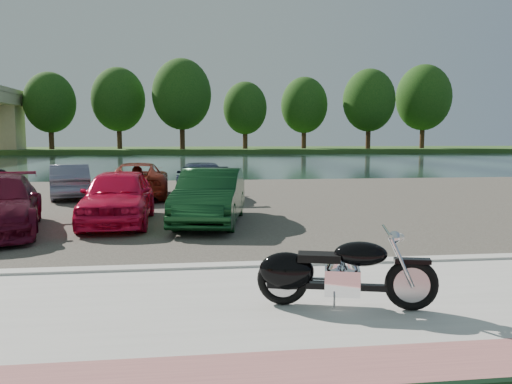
# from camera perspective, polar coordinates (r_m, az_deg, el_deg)

# --- Properties ---
(ground) EXTENTS (200.00, 200.00, 0.00)m
(ground) POSITION_cam_1_polar(r_m,az_deg,el_deg) (6.94, 5.14, -13.21)
(ground) COLOR #595447
(ground) RESTS_ON ground
(promenade) EXTENTS (60.00, 6.00, 0.10)m
(promenade) POSITION_cam_1_polar(r_m,az_deg,el_deg) (6.01, 7.24, -15.88)
(promenade) COLOR beige
(promenade) RESTS_ON ground
(kerb) EXTENTS (60.00, 0.30, 0.14)m
(kerb) POSITION_cam_1_polar(r_m,az_deg,el_deg) (8.80, 2.37, -8.48)
(kerb) COLOR beige
(kerb) RESTS_ON ground
(parking_lot) EXTENTS (60.00, 18.00, 0.04)m
(parking_lot) POSITION_cam_1_polar(r_m,az_deg,el_deg) (17.60, -2.44, -1.19)
(parking_lot) COLOR #3D3931
(parking_lot) RESTS_ON ground
(river) EXTENTS (120.00, 40.00, 0.00)m
(river) POSITION_cam_1_polar(r_m,az_deg,el_deg) (46.47, -5.35, 3.44)
(river) COLOR #172B2A
(river) RESTS_ON ground
(far_bank) EXTENTS (120.00, 24.00, 0.60)m
(far_bank) POSITION_cam_1_polar(r_m,az_deg,el_deg) (78.43, -6.07, 4.81)
(far_bank) COLOR #294B1B
(far_bank) RESTS_ON ground
(far_trees) EXTENTS (70.25, 10.68, 12.52)m
(far_trees) POSITION_cam_1_polar(r_m,az_deg,el_deg) (72.60, -2.55, 10.40)
(far_trees) COLOR #3B2415
(far_trees) RESTS_ON far_bank
(motorcycle) EXTENTS (2.29, 0.95, 1.05)m
(motorcycle) POSITION_cam_1_polar(r_m,az_deg,el_deg) (6.65, 8.35, -9.06)
(motorcycle) COLOR black
(motorcycle) RESTS_ON promenade
(car_4) EXTENTS (1.77, 4.26, 1.44)m
(car_4) POSITION_cam_1_polar(r_m,az_deg,el_deg) (13.60, -15.48, -0.48)
(car_4) COLOR red
(car_4) RESTS_ON parking_lot
(car_5) EXTENTS (2.22, 4.54, 1.43)m
(car_5) POSITION_cam_1_polar(r_m,az_deg,el_deg) (13.22, -5.23, -0.49)
(car_5) COLOR #0F3819
(car_5) RESTS_ON parking_lot
(car_9) EXTENTS (2.24, 4.04, 1.26)m
(car_9) POSITION_cam_1_polar(r_m,az_deg,el_deg) (19.99, -20.52, 1.19)
(car_9) COLOR slate
(car_9) RESTS_ON parking_lot
(car_10) EXTENTS (2.41, 4.84, 1.32)m
(car_10) POSITION_cam_1_polar(r_m,az_deg,el_deg) (19.40, -13.32, 1.36)
(car_10) COLOR maroon
(car_10) RESTS_ON parking_lot
(car_11) EXTENTS (2.11, 4.63, 1.32)m
(car_11) POSITION_cam_1_polar(r_m,az_deg,el_deg) (19.36, -6.30, 1.48)
(car_11) COLOR #27324C
(car_11) RESTS_ON parking_lot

